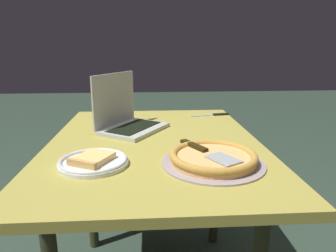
{
  "coord_description": "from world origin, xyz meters",
  "views": [
    {
      "loc": [
        -1.2,
        0.02,
        1.13
      ],
      "look_at": [
        -0.04,
        -0.05,
        0.81
      ],
      "focal_mm": 32.68,
      "sensor_mm": 36.0,
      "label": 1
    }
  ],
  "objects_px": {
    "dining_table": "(155,160)",
    "pizza_tray": "(213,158)",
    "laptop": "(127,118)",
    "pizza_plate": "(93,161)",
    "table_knife": "(214,115)"
  },
  "relations": [
    {
      "from": "dining_table",
      "to": "pizza_tray",
      "type": "relative_size",
      "value": 3.36
    },
    {
      "from": "laptop",
      "to": "pizza_plate",
      "type": "bearing_deg",
      "value": 168.64
    },
    {
      "from": "dining_table",
      "to": "pizza_tray",
      "type": "bearing_deg",
      "value": -144.06
    },
    {
      "from": "laptop",
      "to": "pizza_plate",
      "type": "distance_m",
      "value": 0.43
    },
    {
      "from": "dining_table",
      "to": "pizza_tray",
      "type": "xyz_separation_m",
      "value": [
        -0.26,
        -0.19,
        0.11
      ]
    },
    {
      "from": "dining_table",
      "to": "table_knife",
      "type": "relative_size",
      "value": 5.19
    },
    {
      "from": "dining_table",
      "to": "pizza_plate",
      "type": "bearing_deg",
      "value": 140.16
    },
    {
      "from": "table_knife",
      "to": "dining_table",
      "type": "bearing_deg",
      "value": 141.78
    },
    {
      "from": "laptop",
      "to": "pizza_tray",
      "type": "height_order",
      "value": "laptop"
    },
    {
      "from": "laptop",
      "to": "table_knife",
      "type": "xyz_separation_m",
      "value": [
        0.26,
        -0.46,
        -0.05
      ]
    },
    {
      "from": "dining_table",
      "to": "pizza_plate",
      "type": "height_order",
      "value": "pizza_plate"
    },
    {
      "from": "dining_table",
      "to": "table_knife",
      "type": "bearing_deg",
      "value": -38.22
    },
    {
      "from": "pizza_plate",
      "to": "table_knife",
      "type": "distance_m",
      "value": 0.87
    },
    {
      "from": "table_knife",
      "to": "pizza_tray",
      "type": "bearing_deg",
      "value": 167.76
    },
    {
      "from": "pizza_tray",
      "to": "table_knife",
      "type": "xyz_separation_m",
      "value": [
        0.69,
        -0.15,
        -0.02
      ]
    }
  ]
}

